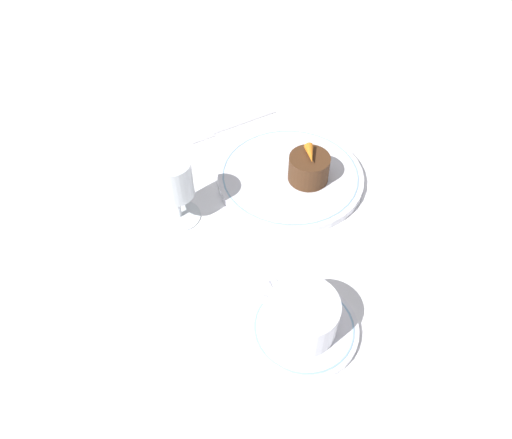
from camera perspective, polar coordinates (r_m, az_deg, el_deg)
ground_plane at (r=0.91m, az=2.60°, el=4.51°), size 3.00×3.00×0.00m
dinner_plate at (r=0.90m, az=3.94°, el=4.95°), size 0.26×0.26×0.01m
saucer at (r=0.72m, az=5.51°, el=-12.27°), size 0.15×0.15×0.01m
coffee_cup at (r=0.69m, az=5.37°, el=-10.78°), size 0.12×0.10×0.06m
spoon at (r=0.73m, az=3.20°, el=-9.11°), size 0.08×0.09×0.00m
wine_glass at (r=0.80m, az=-9.35°, el=4.14°), size 0.07×0.07×0.12m
fork at (r=1.02m, az=-3.67°, el=10.32°), size 0.05×0.19×0.01m
dessert_cake at (r=0.88m, az=6.06°, el=5.86°), size 0.07×0.07×0.05m
carrot_garnish at (r=0.86m, az=6.23°, el=7.45°), size 0.04×0.04×0.02m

